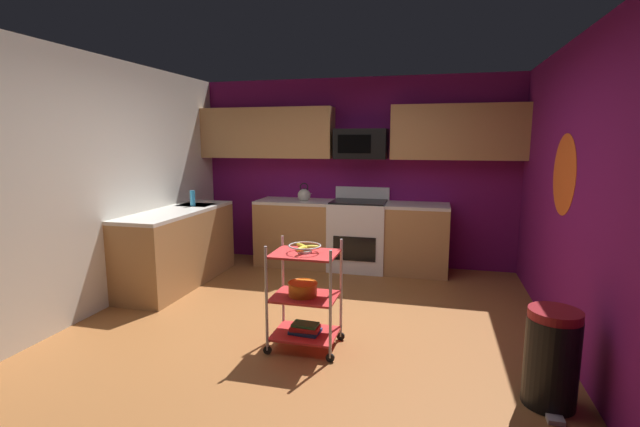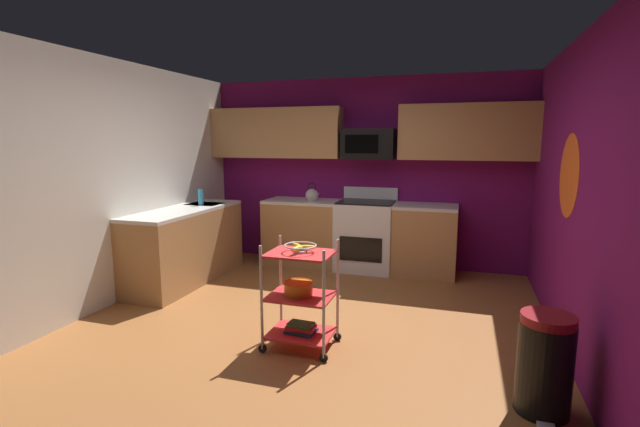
{
  "view_description": "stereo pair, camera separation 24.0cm",
  "coord_description": "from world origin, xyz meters",
  "px_view_note": "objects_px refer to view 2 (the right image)",
  "views": [
    {
      "loc": [
        1.11,
        -3.86,
        1.75
      ],
      "look_at": [
        0.04,
        0.28,
        1.05
      ],
      "focal_mm": 25.24,
      "sensor_mm": 36.0,
      "label": 1
    },
    {
      "loc": [
        1.34,
        -3.79,
        1.75
      ],
      "look_at": [
        0.04,
        0.28,
        1.05
      ],
      "focal_mm": 25.24,
      "sensor_mm": 36.0,
      "label": 2
    }
  ],
  "objects_px": {
    "book_stack": "(301,328)",
    "dish_soap_bottle": "(201,198)",
    "oven_range": "(366,235)",
    "rolling_cart": "(301,296)",
    "trash_can": "(545,364)",
    "fruit_bowl": "(300,247)",
    "kettle": "(312,195)",
    "microwave": "(369,144)",
    "mixing_bowl_large": "(298,288)"
  },
  "relations": [
    {
      "from": "microwave",
      "to": "book_stack",
      "type": "distance_m",
      "value": 3.02
    },
    {
      "from": "mixing_bowl_large",
      "to": "microwave",
      "type": "bearing_deg",
      "value": 88.85
    },
    {
      "from": "microwave",
      "to": "dish_soap_bottle",
      "type": "xyz_separation_m",
      "value": [
        -1.99,
        -1.0,
        -0.68
      ]
    },
    {
      "from": "book_stack",
      "to": "dish_soap_bottle",
      "type": "distance_m",
      "value": 2.67
    },
    {
      "from": "rolling_cart",
      "to": "dish_soap_bottle",
      "type": "height_order",
      "value": "dish_soap_bottle"
    },
    {
      "from": "trash_can",
      "to": "dish_soap_bottle",
      "type": "bearing_deg",
      "value": 151.98
    },
    {
      "from": "microwave",
      "to": "fruit_bowl",
      "type": "bearing_deg",
      "value": -90.71
    },
    {
      "from": "fruit_bowl",
      "to": "kettle",
      "type": "xyz_separation_m",
      "value": [
        -0.74,
        2.49,
        0.12
      ]
    },
    {
      "from": "rolling_cart",
      "to": "kettle",
      "type": "distance_m",
      "value": 2.65
    },
    {
      "from": "mixing_bowl_large",
      "to": "dish_soap_bottle",
      "type": "height_order",
      "value": "dish_soap_bottle"
    },
    {
      "from": "rolling_cart",
      "to": "dish_soap_bottle",
      "type": "xyz_separation_m",
      "value": [
        -1.95,
        1.6,
        0.57
      ]
    },
    {
      "from": "oven_range",
      "to": "book_stack",
      "type": "relative_size",
      "value": 4.17
    },
    {
      "from": "oven_range",
      "to": "kettle",
      "type": "xyz_separation_m",
      "value": [
        -0.77,
        -0.0,
        0.52
      ]
    },
    {
      "from": "book_stack",
      "to": "trash_can",
      "type": "distance_m",
      "value": 1.86
    },
    {
      "from": "fruit_bowl",
      "to": "mixing_bowl_large",
      "type": "height_order",
      "value": "fruit_bowl"
    },
    {
      "from": "kettle",
      "to": "fruit_bowl",
      "type": "bearing_deg",
      "value": -73.47
    },
    {
      "from": "oven_range",
      "to": "kettle",
      "type": "distance_m",
      "value": 0.93
    },
    {
      "from": "microwave",
      "to": "fruit_bowl",
      "type": "distance_m",
      "value": 2.73
    },
    {
      "from": "fruit_bowl",
      "to": "book_stack",
      "type": "xyz_separation_m",
      "value": [
        0.0,
        -0.0,
        -0.71
      ]
    },
    {
      "from": "book_stack",
      "to": "oven_range",
      "type": "bearing_deg",
      "value": 89.25
    },
    {
      "from": "fruit_bowl",
      "to": "dish_soap_bottle",
      "type": "distance_m",
      "value": 2.53
    },
    {
      "from": "oven_range",
      "to": "rolling_cart",
      "type": "distance_m",
      "value": 2.49
    },
    {
      "from": "microwave",
      "to": "mixing_bowl_large",
      "type": "xyz_separation_m",
      "value": [
        -0.05,
        -2.6,
        -1.18
      ]
    },
    {
      "from": "microwave",
      "to": "dish_soap_bottle",
      "type": "distance_m",
      "value": 2.32
    },
    {
      "from": "mixing_bowl_large",
      "to": "kettle",
      "type": "bearing_deg",
      "value": 106.1
    },
    {
      "from": "oven_range",
      "to": "mixing_bowl_large",
      "type": "bearing_deg",
      "value": -91.21
    },
    {
      "from": "microwave",
      "to": "dish_soap_bottle",
      "type": "height_order",
      "value": "microwave"
    },
    {
      "from": "mixing_bowl_large",
      "to": "book_stack",
      "type": "bearing_deg",
      "value": 0.0
    },
    {
      "from": "mixing_bowl_large",
      "to": "kettle",
      "type": "distance_m",
      "value": 2.64
    },
    {
      "from": "rolling_cart",
      "to": "kettle",
      "type": "xyz_separation_m",
      "value": [
        -0.74,
        2.49,
        0.54
      ]
    },
    {
      "from": "oven_range",
      "to": "fruit_bowl",
      "type": "height_order",
      "value": "oven_range"
    },
    {
      "from": "book_stack",
      "to": "microwave",
      "type": "bearing_deg",
      "value": 89.29
    },
    {
      "from": "microwave",
      "to": "rolling_cart",
      "type": "distance_m",
      "value": 2.88
    },
    {
      "from": "dish_soap_bottle",
      "to": "microwave",
      "type": "bearing_deg",
      "value": 26.63
    },
    {
      "from": "kettle",
      "to": "dish_soap_bottle",
      "type": "distance_m",
      "value": 1.5
    },
    {
      "from": "mixing_bowl_large",
      "to": "trash_can",
      "type": "bearing_deg",
      "value": -12.35
    },
    {
      "from": "oven_range",
      "to": "trash_can",
      "type": "xyz_separation_m",
      "value": [
        1.78,
        -2.9,
        -0.15
      ]
    },
    {
      "from": "mixing_bowl_large",
      "to": "oven_range",
      "type": "bearing_deg",
      "value": 88.79
    },
    {
      "from": "dish_soap_bottle",
      "to": "trash_can",
      "type": "distance_m",
      "value": 4.32
    },
    {
      "from": "mixing_bowl_large",
      "to": "kettle",
      "type": "height_order",
      "value": "kettle"
    },
    {
      "from": "rolling_cart",
      "to": "fruit_bowl",
      "type": "height_order",
      "value": "rolling_cart"
    },
    {
      "from": "fruit_bowl",
      "to": "mixing_bowl_large",
      "type": "distance_m",
      "value": 0.36
    },
    {
      "from": "rolling_cart",
      "to": "kettle",
      "type": "height_order",
      "value": "kettle"
    },
    {
      "from": "oven_range",
      "to": "fruit_bowl",
      "type": "relative_size",
      "value": 4.04
    },
    {
      "from": "rolling_cart",
      "to": "trash_can",
      "type": "bearing_deg",
      "value": -12.48
    },
    {
      "from": "dish_soap_bottle",
      "to": "book_stack",
      "type": "bearing_deg",
      "value": -39.36
    },
    {
      "from": "mixing_bowl_large",
      "to": "trash_can",
      "type": "relative_size",
      "value": 0.38
    },
    {
      "from": "book_stack",
      "to": "kettle",
      "type": "xyz_separation_m",
      "value": [
        -0.74,
        2.49,
        0.83
      ]
    },
    {
      "from": "book_stack",
      "to": "kettle",
      "type": "relative_size",
      "value": 1.0
    },
    {
      "from": "rolling_cart",
      "to": "fruit_bowl",
      "type": "xyz_separation_m",
      "value": [
        -0.0,
        0.0,
        0.42
      ]
    }
  ]
}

